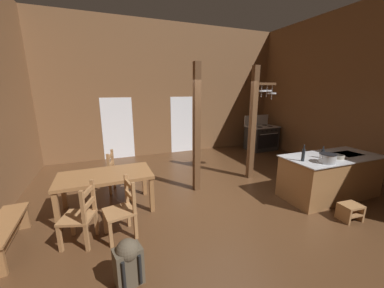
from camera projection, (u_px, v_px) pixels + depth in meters
The scene contains 20 objects.
ground_plane at pixel (224, 202), 4.77m from camera, with size 9.07×8.76×0.10m, color #4C301C.
wall_back at pixel (170, 91), 7.88m from camera, with size 9.07×0.14×4.52m, color brown.
wall_right at pixel (370, 91), 5.72m from camera, with size 0.14×8.76×4.52m, color brown.
glazed_door_back_left at pixel (118, 129), 7.44m from camera, with size 1.00×0.01×2.05m, color white.
glazed_panel_back_right at pixel (182, 125), 8.25m from camera, with size 0.84×0.01×2.05m, color white.
kitchen_island at pixel (330, 176), 4.83m from camera, with size 2.17×0.99×0.92m.
stove_range at pixel (261, 138), 8.64m from camera, with size 1.17×0.86×1.32m.
support_post_with_pot_rack at pixel (254, 119), 5.63m from camera, with size 0.70×0.25×2.87m.
support_post_center at pixel (197, 130), 4.92m from camera, with size 0.14×0.14×2.87m.
step_stool at pixel (350, 211), 3.98m from camera, with size 0.38×0.31×0.30m.
dining_table at pixel (106, 178), 4.21m from camera, with size 1.71×0.92×0.74m.
ladderback_chair_near_window at pixel (118, 172), 5.07m from camera, with size 0.54×0.54×0.95m.
ladderback_chair_by_post at pixel (81, 216), 3.32m from camera, with size 0.56×0.56×0.95m.
ladderback_chair_at_table_end at pixel (122, 210), 3.50m from camera, with size 0.51×0.51×0.95m.
bench_along_left_wall at pixel (5, 232), 3.19m from camera, with size 0.39×1.23×0.44m.
backpack at pixel (128, 261), 2.63m from camera, with size 0.36×0.35×0.60m.
stockpot_on_counter at pixel (328, 158), 4.25m from camera, with size 0.37×0.31×0.18m.
mixing_bowl_on_counter at pixel (339, 157), 4.54m from camera, with size 0.21×0.21×0.08m.
bottle_tall_on_counter at pixel (323, 153), 4.56m from camera, with size 0.06×0.06×0.25m.
bottle_short_on_counter at pixel (303, 155), 4.35m from camera, with size 0.06×0.06×0.34m.
Camera 1 is at (-2.24, -3.78, 2.29)m, focal length 20.71 mm.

